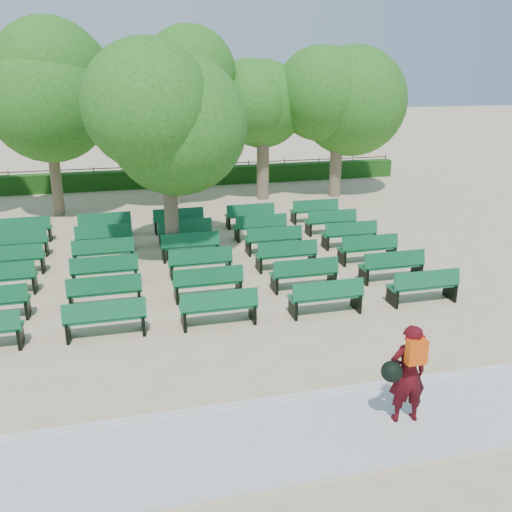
% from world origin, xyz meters
% --- Properties ---
extents(ground, '(120.00, 120.00, 0.00)m').
position_xyz_m(ground, '(0.00, 0.00, 0.00)').
color(ground, tan).
extents(paving, '(30.00, 2.20, 0.06)m').
position_xyz_m(paving, '(0.00, -7.40, 0.03)').
color(paving, beige).
rests_on(paving, ground).
extents(curb, '(30.00, 0.12, 0.10)m').
position_xyz_m(curb, '(0.00, -6.25, 0.05)').
color(curb, silver).
rests_on(curb, ground).
extents(hedge, '(26.00, 0.70, 0.90)m').
position_xyz_m(hedge, '(0.00, 14.00, 0.45)').
color(hedge, '#1A4B13').
rests_on(hedge, ground).
extents(fence, '(26.00, 0.10, 1.02)m').
position_xyz_m(fence, '(0.00, 14.40, 0.00)').
color(fence, black).
rests_on(fence, ground).
extents(tree_line, '(21.80, 6.80, 7.04)m').
position_xyz_m(tree_line, '(0.00, 10.00, 0.00)').
color(tree_line, '#2B711E').
rests_on(tree_line, ground).
extents(bench_array, '(1.88, 0.60, 1.18)m').
position_xyz_m(bench_array, '(-1.17, 1.51, 0.10)').
color(bench_array, '#105E34').
rests_on(bench_array, ground).
extents(tree_among, '(4.22, 4.22, 6.12)m').
position_xyz_m(tree_among, '(-0.38, 2.46, 4.19)').
color(tree_among, brown).
rests_on(tree_among, ground).
extents(person, '(0.88, 0.54, 1.84)m').
position_xyz_m(person, '(2.57, -7.42, 1.01)').
color(person, '#42090E').
rests_on(person, ground).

